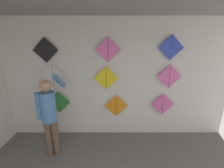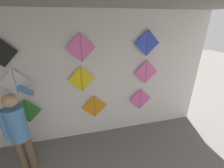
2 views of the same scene
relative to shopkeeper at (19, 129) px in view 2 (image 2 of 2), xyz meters
The scene contains 11 objects.
back_panel 1.46m from the shopkeeper, 33.90° to the left, with size 5.66×0.06×2.80m, color silver.
shopkeeper is the anchor object (origin of this frame).
kite_0 0.70m from the shopkeeper, 95.29° to the left, with size 0.55×0.01×0.55m.
kite_1 1.50m from the shopkeeper, 27.66° to the left, with size 0.55×0.01×0.55m.
kite_2 2.54m from the shopkeeper, 15.80° to the left, with size 0.55×0.01×0.55m.
kite_3 0.90m from the shopkeeper, 100.90° to the left, with size 0.55×0.01×0.55m.
kite_4 1.38m from the shopkeeper, 32.56° to the left, with size 0.55×0.01×0.55m.
kite_5 2.68m from the shopkeeper, 15.29° to the left, with size 0.55×0.01×0.55m.
kite_6 1.34m from the shopkeeper, 108.50° to the left, with size 0.55×0.01×0.55m.
kite_7 1.75m from the shopkeeper, 31.55° to the left, with size 0.55×0.01×0.55m.
kite_8 2.84m from the shopkeeper, 15.52° to the left, with size 0.55×0.01×0.55m.
Camera 2 is at (-0.16, 0.56, 2.61)m, focal length 24.00 mm.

